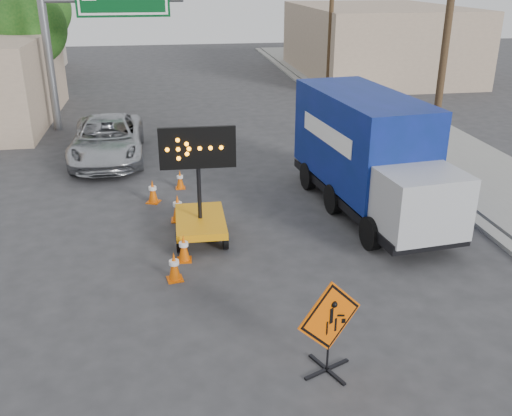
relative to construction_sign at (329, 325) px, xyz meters
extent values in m
plane|color=#2D2D30|center=(-1.08, 0.59, -0.99)|extent=(100.00, 100.00, 0.00)
cube|color=gray|center=(6.12, 15.59, -0.93)|extent=(0.40, 60.00, 0.12)
cube|color=gray|center=(8.42, 15.59, -0.91)|extent=(4.00, 60.00, 0.15)
cube|color=tan|center=(11.92, 30.59, 1.31)|extent=(10.00, 14.00, 4.60)
cylinder|color=slate|center=(-7.58, 18.59, 2.41)|extent=(0.36, 0.36, 6.80)
cylinder|color=slate|center=(-4.58, 18.59, 4.61)|extent=(6.00, 0.20, 0.20)
cylinder|color=slate|center=(-9.58, 26.59, 3.51)|extent=(0.44, 0.44, 9.00)
cylinder|color=#41311C|center=(6.92, 10.59, 3.51)|extent=(0.26, 0.26, 9.00)
cylinder|color=#41311C|center=(6.92, 24.59, 3.51)|extent=(0.26, 0.26, 9.00)
cylinder|color=#41311C|center=(-9.08, 22.59, 0.64)|extent=(0.28, 0.28, 3.25)
sphere|color=#154413|center=(-9.08, 22.59, 3.19)|extent=(3.71, 3.71, 3.71)
cylinder|color=#41311C|center=(-10.08, 30.59, 0.81)|extent=(0.28, 0.28, 3.58)
sphere|color=#154413|center=(-10.08, 30.59, 3.62)|extent=(4.10, 4.10, 4.10)
cube|color=black|center=(0.00, 0.00, -0.96)|extent=(0.94, 0.47, 0.04)
cube|color=black|center=(0.00, 0.00, -0.96)|extent=(0.47, 0.94, 0.04)
cylinder|color=black|center=(0.00, 0.00, -0.60)|extent=(0.04, 0.04, 0.78)
cube|color=#D65204|center=(0.00, 0.00, 0.18)|extent=(1.31, 0.60, 1.42)
cube|color=black|center=(0.00, 0.00, 0.18)|extent=(1.21, 0.54, 1.32)
cube|color=orange|center=(-1.89, 6.01, -0.49)|extent=(1.36, 2.22, 0.20)
cylinder|color=black|center=(-1.89, 6.01, 0.77)|extent=(0.11, 0.11, 2.42)
cube|color=black|center=(-1.89, 6.01, 1.60)|extent=(1.98, 0.14, 1.10)
imported|color=#AFB1B6|center=(-4.92, 13.63, -0.19)|extent=(2.77, 5.81, 1.60)
cube|color=black|center=(3.22, 7.06, -0.45)|extent=(2.96, 7.39, 0.27)
cube|color=#071A54|center=(3.22, 7.78, 1.13)|extent=(2.87, 5.79, 2.70)
cube|color=#9EA0A5|center=(3.22, 4.18, 0.41)|extent=(2.24, 1.84, 1.62)
cube|color=#D65204|center=(-2.66, 3.79, -0.97)|extent=(0.42, 0.42, 0.03)
cone|color=#D65204|center=(-2.66, 3.79, -0.61)|extent=(0.29, 0.29, 0.69)
cylinder|color=silver|center=(-2.66, 3.79, -0.53)|extent=(0.24, 0.24, 0.10)
cube|color=#D65204|center=(-2.40, 4.74, -0.97)|extent=(0.38, 0.38, 0.03)
cone|color=#D65204|center=(-2.40, 4.74, -0.61)|extent=(0.28, 0.28, 0.69)
cylinder|color=silver|center=(-2.40, 4.74, -0.53)|extent=(0.23, 0.23, 0.10)
cube|color=#D65204|center=(-2.47, 7.28, -0.97)|extent=(0.43, 0.43, 0.03)
cone|color=#D65204|center=(-2.47, 7.28, -0.56)|extent=(0.32, 0.32, 0.78)
cylinder|color=silver|center=(-2.47, 7.28, -0.47)|extent=(0.26, 0.26, 0.11)
cube|color=#D65204|center=(-3.20, 8.83, -0.97)|extent=(0.50, 0.50, 0.03)
cone|color=#D65204|center=(-3.20, 8.83, -0.59)|extent=(0.30, 0.30, 0.72)
cylinder|color=silver|center=(-3.20, 8.83, -0.51)|extent=(0.24, 0.24, 0.11)
cube|color=#D65204|center=(-2.30, 9.97, -0.97)|extent=(0.33, 0.33, 0.03)
cone|color=#D65204|center=(-2.30, 9.97, -0.65)|extent=(0.25, 0.25, 0.61)
cylinder|color=silver|center=(-2.30, 9.97, -0.58)|extent=(0.21, 0.21, 0.09)
camera|label=1|loc=(-2.63, -8.19, 5.81)|focal=40.00mm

